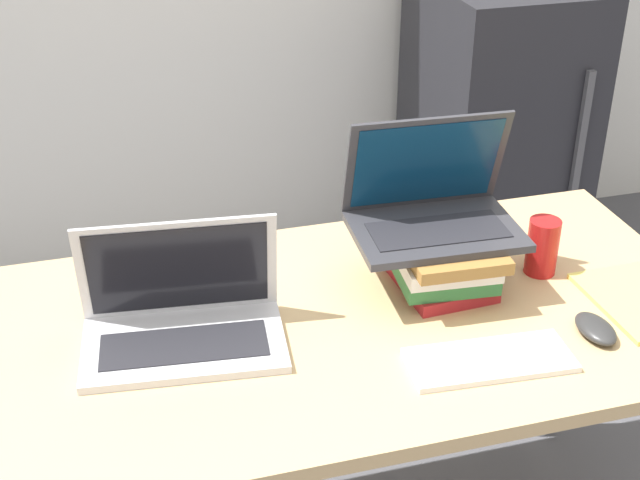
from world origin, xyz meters
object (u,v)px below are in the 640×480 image
book_stack (442,259)px  mouse (596,329)px  laptop_left (182,319)px  laptop_on_books (432,208)px  soda_can (542,247)px  mini_fridge (493,134)px  wireless_keyboard (490,360)px

book_stack → mouse: size_ratio=2.40×
laptop_left → mouse: 0.78m
laptop_left → laptop_on_books: 0.54m
laptop_left → soda_can: size_ratio=3.21×
laptop_on_books → mouse: laptop_on_books is taller
book_stack → soda_can: bearing=-1.5°
book_stack → mini_fridge: mini_fridge is taller
laptop_on_books → mini_fridge: 1.37m
laptop_left → mouse: size_ratio=3.63×
laptop_on_books → wireless_keyboard: 0.34m
laptop_on_books → soda_can: bearing=-9.3°
wireless_keyboard → mini_fridge: 1.59m
book_stack → soda_can: (0.22, -0.01, -0.00)m
laptop_left → mini_fridge: 1.72m
mouse → wireless_keyboard: bearing=-173.3°
book_stack → mini_fridge: 1.36m
mouse → mini_fridge: bearing=71.5°
laptop_on_books → soda_can: size_ratio=2.79×
laptop_on_books → wireless_keyboard: laptop_on_books is taller
mouse → soda_can: bearing=88.3°
soda_can → mini_fridge: (0.46, 1.16, -0.26)m
wireless_keyboard → soda_can: (0.24, 0.26, 0.05)m
wireless_keyboard → book_stack: bearing=87.2°
mouse → mini_fridge: mini_fridge is taller
book_stack → laptop_left: bearing=-174.9°
mini_fridge → laptop_on_books: bearing=-121.9°
laptop_left → mini_fridge: mini_fridge is taller
soda_can → mini_fridge: mini_fridge is taller
mouse → soda_can: size_ratio=0.88×
laptop_left → soda_can: (0.76, 0.04, 0.01)m
soda_can → book_stack: bearing=178.5°
mini_fridge → laptop_left: bearing=-135.5°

